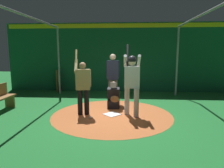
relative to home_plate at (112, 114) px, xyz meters
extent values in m
plane|color=#1E6B2D|center=(0.00, 0.00, -0.01)|extent=(26.85, 26.85, 0.00)
cylinder|color=#B76033|center=(0.00, 0.00, -0.01)|extent=(3.65, 3.65, 0.01)
cube|color=white|center=(0.00, 0.00, 0.00)|extent=(0.59, 0.59, 0.01)
cylinder|color=#B3B3B7|center=(0.19, 0.72, 0.41)|extent=(0.15, 0.15, 0.85)
cylinder|color=#B3B3B7|center=(-0.05, 0.45, 0.41)|extent=(0.15, 0.15, 0.85)
cube|color=silver|center=(0.07, 0.59, 1.16)|extent=(0.22, 0.44, 0.64)
cylinder|color=silver|center=(-0.03, 0.79, 1.62)|extent=(0.52, 0.09, 0.40)
cylinder|color=silver|center=(-0.03, 0.39, 1.62)|extent=(0.52, 0.09, 0.40)
sphere|color=beige|center=(0.07, 0.59, 1.60)|extent=(0.22, 0.22, 0.22)
sphere|color=black|center=(0.07, 0.59, 1.66)|extent=(0.25, 0.25, 0.25)
cylinder|color=black|center=(-0.15, 0.46, 1.75)|extent=(0.54, 0.06, 0.73)
cube|color=black|center=(-0.77, 0.00, 0.13)|extent=(0.40, 0.40, 0.28)
cube|color=black|center=(-0.73, 0.00, 0.48)|extent=(0.30, 0.40, 0.46)
sphere|color=#9E704C|center=(-0.71, 0.00, 0.80)|extent=(0.21, 0.21, 0.21)
cube|color=gray|center=(-0.62, 0.00, 0.80)|extent=(0.03, 0.19, 0.19)
ellipsoid|color=brown|center=(-0.45, 0.06, 0.37)|extent=(0.12, 0.28, 0.22)
cylinder|color=#4C4C51|center=(-1.48, 0.03, 0.43)|extent=(0.15, 0.15, 0.89)
cylinder|color=#4C4C51|center=(-1.48, -0.17, 0.43)|extent=(0.15, 0.15, 0.89)
cube|color=#1E2338|center=(-1.48, -0.07, 1.23)|extent=(0.22, 0.42, 0.70)
cylinder|color=#1E2338|center=(-1.48, 0.13, 1.28)|extent=(0.09, 0.09, 0.59)
cylinder|color=#1E2338|center=(-1.48, -0.27, 1.28)|extent=(0.09, 0.09, 0.59)
sphere|color=beige|center=(-1.48, -0.07, 1.70)|extent=(0.23, 0.23, 0.23)
cylinder|color=black|center=(0.01, -0.77, 0.37)|extent=(0.15, 0.15, 0.77)
cylinder|color=black|center=(0.05, -0.97, 0.37)|extent=(0.15, 0.15, 0.77)
cube|color=#998555|center=(0.03, -0.87, 1.07)|extent=(0.28, 0.45, 0.61)
cylinder|color=#998555|center=(0.00, -0.67, 1.12)|extent=(0.09, 0.09, 0.52)
cylinder|color=#998555|center=(-0.04, -1.09, 1.48)|extent=(0.46, 0.16, 0.40)
sphere|color=#9E704C|center=(0.03, -0.87, 1.48)|extent=(0.20, 0.20, 0.20)
cylinder|color=tan|center=(-0.11, -1.10, 1.59)|extent=(0.47, 0.13, 0.74)
cube|color=#145133|center=(-3.93, 0.00, 1.63)|extent=(0.20, 10.85, 3.29)
cube|color=yellow|center=(-3.82, 0.00, 3.12)|extent=(0.03, 10.63, 0.20)
cylinder|color=gray|center=(-3.04, -2.63, 1.48)|extent=(0.08, 0.08, 2.98)
cylinder|color=gray|center=(-3.04, 2.63, 1.48)|extent=(0.08, 0.08, 2.98)
cylinder|color=gray|center=(0.00, -2.63, 2.97)|extent=(6.07, 0.07, 0.07)
cylinder|color=gray|center=(0.00, 2.63, 2.97)|extent=(6.07, 0.07, 0.07)
cube|color=olive|center=(-3.68, -2.90, 0.51)|extent=(0.58, 0.04, 1.05)
cylinder|color=tan|center=(-3.87, -2.84, 0.40)|extent=(0.06, 0.19, 0.82)
cylinder|color=black|center=(-3.75, -2.84, 0.41)|extent=(0.06, 0.15, 0.84)
cylinder|color=olive|center=(-3.63, -2.84, 0.41)|extent=(0.06, 0.12, 0.85)
cylinder|color=olive|center=(-3.51, -2.84, 0.43)|extent=(0.06, 0.13, 0.88)
cube|color=olive|center=(-0.64, -3.61, 0.19)|extent=(0.08, 0.32, 0.40)
sphere|color=white|center=(-0.25, 0.75, 0.03)|extent=(0.07, 0.07, 0.07)
sphere|color=white|center=(0.44, -0.59, 0.03)|extent=(0.07, 0.07, 0.07)
camera|label=1|loc=(5.89, 0.41, 1.86)|focal=32.15mm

